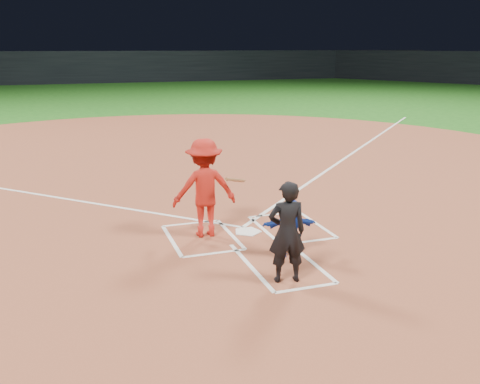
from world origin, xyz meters
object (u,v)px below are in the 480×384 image
object	(u,v)px
home_plate	(247,232)
batter_at_plate	(204,188)
catcher	(290,227)
umpire	(287,232)

from	to	relation	value
home_plate	batter_at_plate	xyz separation A→B (m)	(-0.87, 0.11, 0.98)
catcher	batter_at_plate	distance (m)	2.01
home_plate	catcher	distance (m)	1.57
umpire	batter_at_plate	world-z (taller)	batter_at_plate
umpire	catcher	bearing A→B (deg)	-108.11
home_plate	umpire	bearing A→B (deg)	85.31
catcher	batter_at_plate	xyz separation A→B (m)	(-1.18, 1.56, 0.45)
home_plate	batter_at_plate	world-z (taller)	batter_at_plate
batter_at_plate	catcher	bearing A→B (deg)	-52.92
umpire	batter_at_plate	distance (m)	2.64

